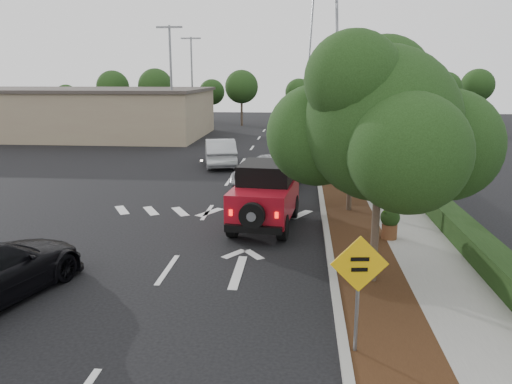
# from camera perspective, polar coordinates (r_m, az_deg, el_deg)

# --- Properties ---
(ground) EXTENTS (120.00, 120.00, 0.00)m
(ground) POSITION_cam_1_polar(r_m,az_deg,el_deg) (14.41, -10.07, -8.71)
(ground) COLOR black
(ground) RESTS_ON ground
(curb) EXTENTS (0.20, 70.00, 0.15)m
(curb) POSITION_cam_1_polar(r_m,az_deg,el_deg) (25.43, 7.20, 1.21)
(curb) COLOR #9E9B93
(curb) RESTS_ON ground
(planting_strip) EXTENTS (1.80, 70.00, 0.12)m
(planting_strip) POSITION_cam_1_polar(r_m,az_deg,el_deg) (25.49, 9.45, 1.13)
(planting_strip) COLOR black
(planting_strip) RESTS_ON ground
(sidewalk) EXTENTS (2.00, 70.00, 0.12)m
(sidewalk) POSITION_cam_1_polar(r_m,az_deg,el_deg) (25.71, 13.67, 1.03)
(sidewalk) COLOR gray
(sidewalk) RESTS_ON ground
(hedge) EXTENTS (0.80, 70.00, 0.80)m
(hedge) POSITION_cam_1_polar(r_m,az_deg,el_deg) (25.88, 16.78, 1.69)
(hedge) COLOR black
(hedge) RESTS_ON ground
(commercial_building) EXTENTS (22.00, 12.00, 4.00)m
(commercial_building) POSITION_cam_1_polar(r_m,az_deg,el_deg) (47.29, -19.59, 8.46)
(commercial_building) COLOR gray
(commercial_building) RESTS_ON ground
(transmission_tower) EXTENTS (7.00, 4.00, 28.00)m
(transmission_tower) POSITION_cam_1_polar(r_m,az_deg,el_deg) (61.14, 7.48, 8.15)
(transmission_tower) COLOR slate
(transmission_tower) RESTS_ON ground
(street_tree_near) EXTENTS (3.80, 3.80, 5.92)m
(street_tree_near) POSITION_cam_1_polar(r_m,az_deg,el_deg) (13.61, 13.12, -10.22)
(street_tree_near) COLOR black
(street_tree_near) RESTS_ON ground
(street_tree_mid) EXTENTS (3.20, 3.20, 5.32)m
(street_tree_mid) POSITION_cam_1_polar(r_m,az_deg,el_deg) (20.18, 10.52, -2.31)
(street_tree_mid) COLOR black
(street_tree_mid) RESTS_ON ground
(street_tree_far) EXTENTS (3.40, 3.40, 5.62)m
(street_tree_far) POSITION_cam_1_polar(r_m,az_deg,el_deg) (26.48, 9.29, 1.45)
(street_tree_far) COLOR black
(street_tree_far) RESTS_ON ground
(light_pole_a) EXTENTS (2.00, 0.22, 9.00)m
(light_pole_a) POSITION_cam_1_polar(r_m,az_deg,el_deg) (40.53, -9.39, 5.52)
(light_pole_a) COLOR slate
(light_pole_a) RESTS_ON ground
(light_pole_b) EXTENTS (2.00, 0.22, 9.00)m
(light_pole_b) POSITION_cam_1_polar(r_m,az_deg,el_deg) (52.35, -7.17, 7.31)
(light_pole_b) COLOR slate
(light_pole_b) RESTS_ON ground
(red_jeep) EXTENTS (2.38, 4.58, 2.28)m
(red_jeep) POSITION_cam_1_polar(r_m,az_deg,el_deg) (17.94, 1.16, -0.24)
(red_jeep) COLOR black
(red_jeep) RESTS_ON ground
(silver_suv_ahead) EXTENTS (3.75, 5.72, 1.46)m
(silver_suv_ahead) POSITION_cam_1_polar(r_m,az_deg,el_deg) (24.37, 1.39, 2.36)
(silver_suv_ahead) COLOR #96989C
(silver_suv_ahead) RESTS_ON ground
(silver_sedan_oncoming) EXTENTS (2.72, 5.17, 1.62)m
(silver_sedan_oncoming) POSITION_cam_1_polar(r_m,az_deg,el_deg) (30.12, -4.12, 4.58)
(silver_sedan_oncoming) COLOR #ADB1B5
(silver_sedan_oncoming) RESTS_ON ground
(parked_suv) EXTENTS (4.98, 2.54, 1.62)m
(parked_suv) POSITION_cam_1_polar(r_m,az_deg,el_deg) (40.85, -12.62, 6.59)
(parked_suv) COLOR #9DA0A4
(parked_suv) RESTS_ON ground
(speed_hump_sign) EXTENTS (1.10, 0.15, 2.35)m
(speed_hump_sign) POSITION_cam_1_polar(r_m,az_deg,el_deg) (9.66, 11.65, -9.66)
(speed_hump_sign) COLOR slate
(speed_hump_sign) RESTS_ON ground
(terracotta_planter) EXTENTS (0.63, 0.63, 1.09)m
(terracotta_planter) POSITION_cam_1_polar(r_m,az_deg,el_deg) (16.78, 15.07, -3.13)
(terracotta_planter) COLOR brown
(terracotta_planter) RESTS_ON ground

